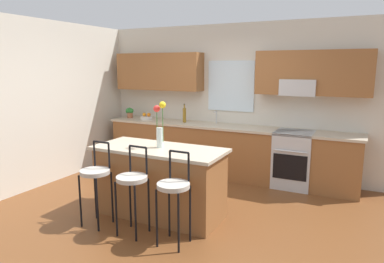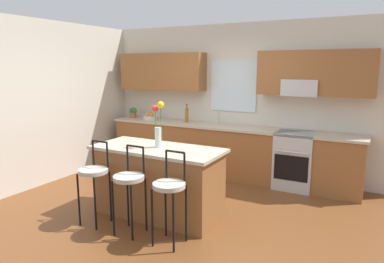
{
  "view_description": "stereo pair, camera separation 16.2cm",
  "coord_description": "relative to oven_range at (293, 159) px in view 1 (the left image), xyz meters",
  "views": [
    {
      "loc": [
        2.2,
        -3.98,
        1.95
      ],
      "look_at": [
        -0.07,
        0.55,
        1.0
      ],
      "focal_mm": 32.52,
      "sensor_mm": 36.0,
      "label": 1
    },
    {
      "loc": [
        2.34,
        -3.91,
        1.95
      ],
      "look_at": [
        -0.07,
        0.55,
        1.0
      ],
      "focal_mm": 32.52,
      "sensor_mm": 36.0,
      "label": 2
    }
  ],
  "objects": [
    {
      "name": "bar_stool_near",
      "position": [
        -1.91,
        -2.54,
        0.18
      ],
      "size": [
        0.36,
        0.36,
        1.04
      ],
      "color": "black",
      "rests_on": "ground"
    },
    {
      "name": "back_wall_assembly",
      "position": [
        -1.2,
        0.31,
        1.05
      ],
      "size": [
        5.6,
        0.5,
        2.7
      ],
      "color": "beige",
      "rests_on": "ground"
    },
    {
      "name": "ground_plane",
      "position": [
        -1.23,
        -1.68,
        -0.46
      ],
      "size": [
        14.0,
        14.0,
        0.0
      ],
      "primitive_type": "plane",
      "color": "brown"
    },
    {
      "name": "bottle_olive_oil",
      "position": [
        -2.03,
        0.02,
        0.6
      ],
      "size": [
        0.06,
        0.06,
        0.35
      ],
      "color": "olive",
      "rests_on": "counter_run"
    },
    {
      "name": "flower_vase",
      "position": [
        -1.35,
        -1.93,
        0.74
      ],
      "size": [
        0.18,
        0.1,
        0.6
      ],
      "color": "silver",
      "rests_on": "kitchen_island"
    },
    {
      "name": "wall_left",
      "position": [
        -3.79,
        -1.38,
        0.89
      ],
      "size": [
        0.12,
        4.6,
        2.7
      ],
      "primitive_type": "cube",
      "color": "beige",
      "rests_on": "ground"
    },
    {
      "name": "bar_stool_middle",
      "position": [
        -1.36,
        -2.54,
        0.18
      ],
      "size": [
        0.36,
        0.36,
        1.04
      ],
      "color": "black",
      "rests_on": "ground"
    },
    {
      "name": "potted_plant_small",
      "position": [
        -3.28,
        0.03,
        0.58
      ],
      "size": [
        0.19,
        0.13,
        0.21
      ],
      "color": "#9E5B3D",
      "rests_on": "counter_run"
    },
    {
      "name": "fruit_bowl_oranges",
      "position": [
        -2.87,
        0.02,
        0.5
      ],
      "size": [
        0.24,
        0.24,
        0.13
      ],
      "color": "silver",
      "rests_on": "counter_run"
    },
    {
      "name": "oven_range",
      "position": [
        0.0,
        0.0,
        0.0
      ],
      "size": [
        0.6,
        0.64,
        0.92
      ],
      "color": "#B7BABC",
      "rests_on": "ground"
    },
    {
      "name": "bar_stool_far",
      "position": [
        -0.81,
        -2.54,
        0.18
      ],
      "size": [
        0.36,
        0.36,
        1.04
      ],
      "color": "black",
      "rests_on": "ground"
    },
    {
      "name": "kitchen_island",
      "position": [
        -1.36,
        -1.95,
        0.0
      ],
      "size": [
        1.73,
        0.76,
        0.92
      ],
      "color": "brown",
      "rests_on": "ground"
    },
    {
      "name": "sink_faucet",
      "position": [
        -1.45,
        0.17,
        0.6
      ],
      "size": [
        0.02,
        0.13,
        0.23
      ],
      "color": "#B7BABC",
      "rests_on": "counter_run"
    },
    {
      "name": "counter_run",
      "position": [
        -1.23,
        0.02,
        0.01
      ],
      "size": [
        4.56,
        0.64,
        0.92
      ],
      "color": "brown",
      "rests_on": "ground"
    }
  ]
}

